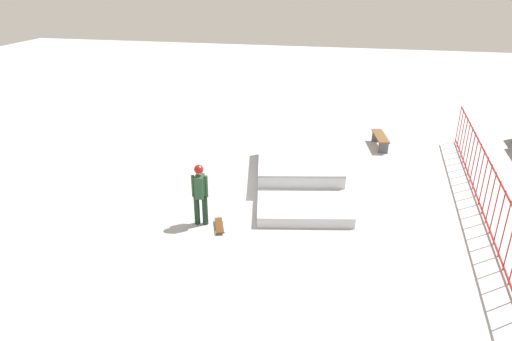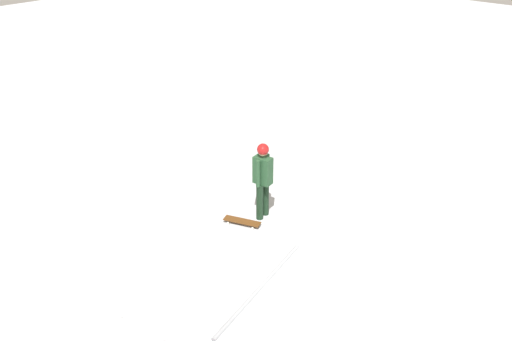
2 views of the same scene
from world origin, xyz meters
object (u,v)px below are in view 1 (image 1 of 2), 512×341
Objects in this scene: skate_ramp at (299,171)px; skateboard at (219,225)px; park_bench at (380,138)px; skater at (200,190)px.

skateboard is at bearing -36.52° from skate_ramp.
skate_ramp is at bearing -35.91° from park_bench.
skater is (3.39, -2.19, 0.69)m from skate_ramp.
skate_ramp is 4.58m from park_bench.
park_bench is (-7.10, 4.87, -0.65)m from skater.
skate_ramp is at bearing -45.95° from skateboard.
skate_ramp is 3.53× the size of park_bench.
skate_ramp is 3.88m from skateboard.
skate_ramp is at bearing -40.40° from skater.
park_bench is (-7.21, 4.34, 0.28)m from skateboard.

